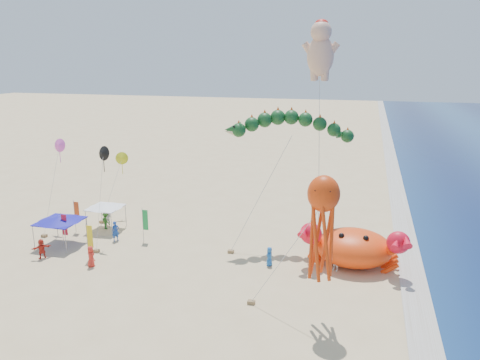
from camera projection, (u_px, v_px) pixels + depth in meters
name	position (u px, v px, depth m)	size (l,w,h in m)	color
ground	(257.00, 265.00, 37.95)	(320.00, 320.00, 0.00)	#D1B784
foam_strip	(414.00, 283.00, 34.87)	(320.00, 320.00, 0.00)	silver
crab_inflatable	(353.00, 247.00, 37.51)	(8.35, 5.21, 3.66)	#FF410D
dragon_kite	(290.00, 130.00, 40.18)	(11.25, 6.73, 11.56)	#103D18
cherub_kite	(321.00, 49.00, 41.02)	(2.64, 7.64, 19.56)	#E5AC8B
octopus_kite	(322.00, 220.00, 28.32)	(5.83, 1.82, 9.55)	red
canopy_blue	(60.00, 219.00, 41.47)	(3.81, 3.81, 2.71)	gray
canopy_white	(105.00, 206.00, 45.28)	(3.26, 3.26, 2.71)	gray
feather_flags	(94.00, 224.00, 41.58)	(7.99, 5.44, 3.20)	gray
beachgoers	(126.00, 238.00, 41.26)	(25.01, 9.57, 1.88)	silver
small_kites	(94.00, 161.00, 44.74)	(7.61, 10.53, 8.85)	black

